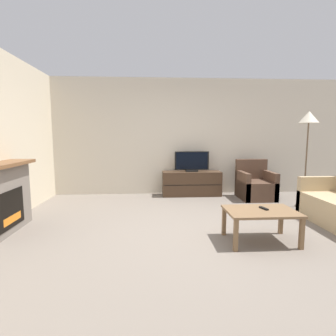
{
  "coord_description": "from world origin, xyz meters",
  "views": [
    {
      "loc": [
        -0.62,
        -3.63,
        1.38
      ],
      "look_at": [
        -0.36,
        0.65,
        0.85
      ],
      "focal_mm": 28.0,
      "sensor_mm": 36.0,
      "label": 1
    }
  ],
  "objects_px": {
    "coffee_table": "(261,214)",
    "floor_lamp": "(309,123)",
    "armchair": "(255,186)",
    "fireplace": "(0,198)",
    "remote": "(264,208)",
    "tv": "(192,162)",
    "tv_stand": "(192,183)"
  },
  "relations": [
    {
      "from": "coffee_table",
      "to": "floor_lamp",
      "type": "height_order",
      "value": "floor_lamp"
    },
    {
      "from": "floor_lamp",
      "to": "armchair",
      "type": "bearing_deg",
      "value": 133.05
    },
    {
      "from": "fireplace",
      "to": "floor_lamp",
      "type": "relative_size",
      "value": 0.71
    },
    {
      "from": "remote",
      "to": "floor_lamp",
      "type": "distance_m",
      "value": 2.46
    },
    {
      "from": "tv",
      "to": "armchair",
      "type": "relative_size",
      "value": 0.93
    },
    {
      "from": "fireplace",
      "to": "tv",
      "type": "bearing_deg",
      "value": 36.41
    },
    {
      "from": "coffee_table",
      "to": "tv_stand",
      "type": "bearing_deg",
      "value": 100.43
    },
    {
      "from": "fireplace",
      "to": "tv",
      "type": "xyz_separation_m",
      "value": [
        3.03,
        2.23,
        0.26
      ]
    },
    {
      "from": "armchair",
      "to": "coffee_table",
      "type": "bearing_deg",
      "value": -110.16
    },
    {
      "from": "fireplace",
      "to": "tv",
      "type": "relative_size",
      "value": 1.66
    },
    {
      "from": "remote",
      "to": "armchair",
      "type": "bearing_deg",
      "value": 55.56
    },
    {
      "from": "coffee_table",
      "to": "remote",
      "type": "bearing_deg",
      "value": 40.27
    },
    {
      "from": "tv_stand",
      "to": "remote",
      "type": "bearing_deg",
      "value": -78.2
    },
    {
      "from": "fireplace",
      "to": "armchair",
      "type": "distance_m",
      "value": 4.78
    },
    {
      "from": "tv",
      "to": "remote",
      "type": "height_order",
      "value": "tv"
    },
    {
      "from": "coffee_table",
      "to": "armchair",
      "type": "bearing_deg",
      "value": 69.84
    },
    {
      "from": "tv_stand",
      "to": "coffee_table",
      "type": "bearing_deg",
      "value": -79.57
    },
    {
      "from": "fireplace",
      "to": "tv_stand",
      "type": "xyz_separation_m",
      "value": [
        3.03,
        2.24,
        -0.23
      ]
    },
    {
      "from": "fireplace",
      "to": "coffee_table",
      "type": "height_order",
      "value": "fireplace"
    },
    {
      "from": "tv",
      "to": "coffee_table",
      "type": "bearing_deg",
      "value": -79.56
    },
    {
      "from": "fireplace",
      "to": "coffee_table",
      "type": "bearing_deg",
      "value": -7.68
    },
    {
      "from": "fireplace",
      "to": "floor_lamp",
      "type": "height_order",
      "value": "floor_lamp"
    },
    {
      "from": "fireplace",
      "to": "coffee_table",
      "type": "relative_size",
      "value": 1.45
    },
    {
      "from": "fireplace",
      "to": "remote",
      "type": "xyz_separation_m",
      "value": [
        3.58,
        -0.43,
        -0.08
      ]
    },
    {
      "from": "tv",
      "to": "tv_stand",
      "type": "bearing_deg",
      "value": 90.0
    },
    {
      "from": "tv_stand",
      "to": "armchair",
      "type": "height_order",
      "value": "armchair"
    },
    {
      "from": "armchair",
      "to": "coffee_table",
      "type": "distance_m",
      "value": 2.5
    },
    {
      "from": "tv_stand",
      "to": "fireplace",
      "type": "bearing_deg",
      "value": -143.57
    },
    {
      "from": "fireplace",
      "to": "tv_stand",
      "type": "bearing_deg",
      "value": 36.43
    },
    {
      "from": "armchair",
      "to": "fireplace",
      "type": "bearing_deg",
      "value": -156.89
    },
    {
      "from": "fireplace",
      "to": "tv",
      "type": "distance_m",
      "value": 3.77
    },
    {
      "from": "coffee_table",
      "to": "remote",
      "type": "height_order",
      "value": "remote"
    }
  ]
}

